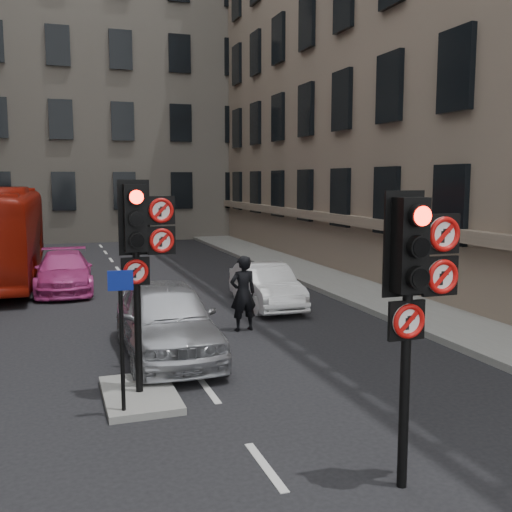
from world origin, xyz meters
TOP-DOWN VIEW (x-y plane):
  - pavement_right at (7.20, 12.00)m, footprint 3.00×50.00m
  - centre_island at (-1.20, 5.00)m, footprint 1.20×2.00m
  - building_far at (0.00, 38.00)m, footprint 30.00×14.00m
  - signal_near at (1.49, 0.99)m, footprint 0.91×0.40m
  - signal_far at (-1.11, 4.99)m, footprint 0.91×0.40m
  - car_silver at (-0.30, 7.31)m, footprint 1.94×4.66m
  - car_white at (3.34, 11.22)m, footprint 1.45×3.80m
  - car_pink at (-2.19, 15.70)m, footprint 1.94×4.49m
  - motorcycle at (0.36, 10.16)m, footprint 0.59×1.53m
  - motorcyclist at (1.86, 8.79)m, footprint 0.72×0.51m
  - info_sign at (-1.55, 4.21)m, footprint 0.38×0.12m

SIDE VIEW (x-z plane):
  - centre_island at x=-1.20m, z-range 0.00..0.12m
  - pavement_right at x=7.20m, z-range 0.00..0.16m
  - motorcycle at x=0.36m, z-range 0.00..0.90m
  - car_white at x=3.34m, z-range 0.00..1.24m
  - car_pink at x=-2.19m, z-range 0.00..1.29m
  - car_silver at x=-0.30m, z-range 0.00..1.58m
  - motorcyclist at x=1.86m, z-range 0.00..1.86m
  - info_sign at x=-1.55m, z-range 0.44..2.66m
  - signal_near at x=1.49m, z-range 0.79..4.37m
  - signal_far at x=-1.11m, z-range 0.91..4.49m
  - building_far at x=0.00m, z-range 0.00..20.00m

